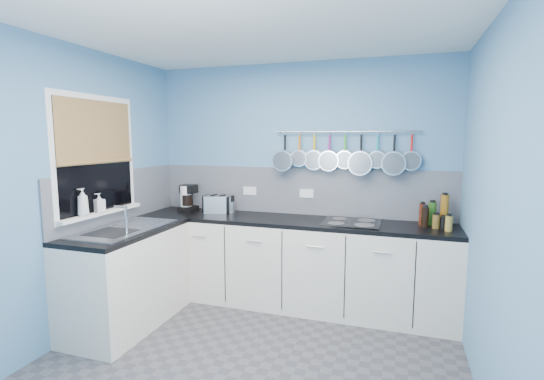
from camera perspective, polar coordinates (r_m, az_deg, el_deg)
The scene contains 44 objects.
floor at distance 3.28m, azimuth -3.59°, elevation -24.18°, with size 3.20×3.00×0.02m, color #47474C.
ceiling at distance 2.91m, azimuth -4.03°, elevation 23.42°, with size 3.20×3.00×0.02m, color white.
wall_back at distance 4.26m, azimuth 3.85°, elevation 1.23°, with size 3.20×0.02×2.50m, color #5386B0.
wall_front at distance 1.57m, azimuth -25.22°, elevation -10.22°, with size 3.20×0.02×2.50m, color #5386B0.
wall_left at distance 3.74m, azimuth -27.31°, elevation -0.44°, with size 0.02×3.00×2.50m, color #5386B0.
wall_right at distance 2.69m, azimuth 30.00°, elevation -3.39°, with size 0.02×3.00×2.50m, color #5386B0.
backsplash_back at distance 4.25m, azimuth 3.76°, elevation -0.14°, with size 3.20×0.02×0.50m, color #9093A0.
backsplash_left at distance 4.18m, azimuth -21.16°, elevation -0.76°, with size 0.02×1.80×0.50m, color #9093A0.
cabinet_run_back at distance 4.13m, azimuth 2.66°, elevation -10.59°, with size 3.20×0.60×0.86m, color silver.
worktop_back at distance 4.02m, azimuth 2.70°, elevation -4.48°, with size 3.20×0.60×0.04m, color black.
cabinet_run_left at distance 3.94m, azimuth -20.17°, elevation -11.99°, with size 0.60×1.20×0.86m, color silver.
worktop_left at distance 3.82m, azimuth -20.47°, elevation -5.59°, with size 0.60×1.20×0.04m, color black.
window_frame at distance 3.91m, azimuth -24.08°, elevation 4.46°, with size 0.01×1.00×1.10m, color white.
window_glass at distance 3.90m, azimuth -24.02°, elevation 4.46°, with size 0.01×0.90×1.00m, color black.
bamboo_blind at distance 3.90m, azimuth -24.11°, elevation 7.77°, with size 0.01×0.90×0.55m, color #9E7552.
window_sill at distance 3.95m, azimuth -23.41°, elevation -3.02°, with size 0.10×0.98×0.03m, color white.
sink_unit at distance 3.81m, azimuth -20.49°, elevation -5.24°, with size 0.50×0.95×0.01m, color silver.
mixer_tap at distance 3.55m, azimuth -20.37°, elevation -4.06°, with size 0.12×0.08×0.26m, color silver, non-canonical shape.
socket_left at distance 4.41m, azimuth -3.22°, elevation -0.13°, with size 0.15×0.01×0.09m, color white.
socket_right at distance 4.21m, azimuth 5.03°, elevation -0.49°, with size 0.15×0.01×0.09m, color white.
pot_rail at distance 4.08m, azimuth 10.59°, elevation 8.31°, with size 0.02×0.02×1.45m, color silver.
soap_bottle_a at distance 3.74m, azimuth -25.69°, elevation -1.60°, with size 0.09×0.09×0.24m, color white.
soap_bottle_b at distance 3.88m, azimuth -23.72°, elevation -1.68°, with size 0.08×0.08×0.17m, color white.
paper_towel at distance 4.52m, azimuth -12.32°, elevation -1.19°, with size 0.13×0.13×0.29m, color white.
coffee_maker at distance 4.52m, azimuth -12.06°, elevation -1.14°, with size 0.17×0.18×0.29m, color black, non-canonical shape.
toaster at distance 4.38m, azimuth -7.79°, elevation -2.03°, with size 0.29×0.17×0.19m, color silver.
canister at distance 4.37m, azimuth -5.89°, elevation -2.49°, with size 0.08×0.08×0.12m, color silver.
hob at distance 3.89m, azimuth 11.43°, elevation -4.62°, with size 0.55×0.48×0.01m, color black.
pan_0 at distance 4.20m, azimuth 1.85°, elevation 5.60°, with size 0.22×0.12×0.41m, color silver, non-canonical shape.
pan_1 at distance 4.16m, azimuth 3.96°, elevation 5.91°, with size 0.17×0.07×0.36m, color silver, non-canonical shape.
pan_2 at distance 4.12m, azimuth 6.11°, elevation 5.65°, with size 0.20×0.06×0.39m, color silver, non-canonical shape.
pan_3 at distance 4.09m, azimuth 8.29°, elevation 5.53°, with size 0.21×0.07×0.40m, color silver, non-canonical shape.
pan_4 at distance 4.07m, azimuth 10.51°, elevation 5.67°, with size 0.19×0.06×0.38m, color silver, non-canonical shape.
pan_5 at distance 4.05m, azimuth 12.73°, elevation 5.18°, with size 0.25×0.10×0.44m, color silver, non-canonical shape.
pan_6 at distance 4.04m, azimuth 15.00°, elevation 5.62°, with size 0.17×0.07×0.36m, color silver, non-canonical shape.
pan_7 at distance 4.03m, azimuth 17.24°, elevation 5.10°, with size 0.23×0.10×0.42m, color silver, non-canonical shape.
pan_8 at distance 4.03m, azimuth 19.52°, elevation 5.34°, with size 0.19×0.06×0.38m, color silver, non-canonical shape.
condiment_0 at distance 3.99m, azimuth 23.68°, elevation -2.74°, with size 0.07×0.07×0.29m, color #8C5914.
condiment_1 at distance 3.99m, azimuth 22.16°, elevation -3.22°, with size 0.07×0.07×0.22m, color #265919.
condiment_2 at distance 3.97m, azimuth 20.90°, elevation -3.34°, with size 0.06×0.06×0.20m, color #4C190C.
condiment_3 at distance 3.89m, azimuth 23.57°, elevation -4.39°, with size 0.06×0.06×0.11m, color black.
condiment_4 at distance 3.88m, azimuth 22.66°, elevation -4.23°, with size 0.07×0.07×0.12m, color brown.
condiment_5 at distance 3.89m, azimuth 21.25°, elevation -3.70°, with size 0.07×0.07×0.19m, color black.
condiment_6 at distance 3.80m, azimuth 24.22°, elevation -4.46°, with size 0.06×0.06×0.14m, color olive.
Camera 1 is at (1.05, -2.59, 1.71)m, focal length 26.02 mm.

